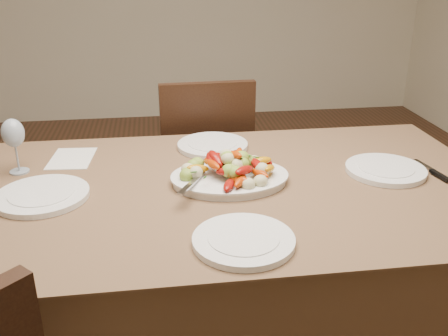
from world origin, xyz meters
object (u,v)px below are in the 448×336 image
at_px(dining_table, 224,281).
at_px(plate_far, 213,145).
at_px(serving_platter, 230,179).
at_px(plate_right, 385,170).
at_px(wine_glass, 15,145).
at_px(plate_left, 42,196).
at_px(plate_near, 244,241).
at_px(chair_far, 203,167).

xyz_separation_m(dining_table, plate_far, (0.00, 0.35, 0.39)).
height_order(serving_platter, plate_right, serving_platter).
xyz_separation_m(dining_table, wine_glass, (-0.69, 0.21, 0.48)).
relative_size(plate_left, plate_near, 1.06).
distance_m(chair_far, plate_near, 1.22).
bearing_deg(plate_right, plate_near, -145.57).
xyz_separation_m(plate_near, wine_glass, (-0.69, 0.57, 0.09)).
height_order(plate_near, wine_glass, wine_glass).
relative_size(dining_table, serving_platter, 4.88).
height_order(plate_far, plate_near, same).
xyz_separation_m(dining_table, chair_far, (0.01, 0.82, 0.10)).
height_order(plate_left, plate_near, same).
height_order(chair_far, plate_right, chair_far).
distance_m(chair_far, wine_glass, 1.01).
bearing_deg(plate_near, chair_far, 89.61).
relative_size(chair_far, serving_platter, 2.52).
bearing_deg(dining_table, plate_near, -89.88).
bearing_deg(plate_left, plate_far, 32.41).
xyz_separation_m(dining_table, plate_left, (-0.57, -0.01, 0.39)).
xyz_separation_m(plate_right, plate_near, (-0.57, -0.39, 0.00)).
xyz_separation_m(dining_table, plate_near, (0.00, -0.36, 0.39)).
distance_m(plate_left, plate_right, 1.14).
bearing_deg(chair_far, plate_far, 86.93).
bearing_deg(wine_glass, dining_table, -16.60).
bearing_deg(plate_right, plate_far, 150.29).
bearing_deg(plate_near, dining_table, 90.12).
distance_m(plate_left, plate_near, 0.67).
relative_size(chair_far, plate_far, 3.47).
distance_m(plate_right, wine_glass, 1.27).
bearing_deg(dining_table, chair_far, 89.39).
bearing_deg(plate_left, chair_far, 55.33).
distance_m(serving_platter, plate_right, 0.55).
bearing_deg(chair_far, plate_right, 122.65).
bearing_deg(plate_near, plate_left, 148.74).
distance_m(chair_far, plate_far, 0.56).
distance_m(dining_table, plate_near, 0.53).
xyz_separation_m(serving_platter, plate_far, (-0.02, 0.33, -0.00)).
xyz_separation_m(plate_left, plate_right, (1.14, 0.04, 0.00)).
bearing_deg(plate_left, wine_glass, 118.08).
bearing_deg(plate_right, chair_far, 125.18).
height_order(dining_table, plate_left, plate_left).
bearing_deg(wine_glass, plate_near, -39.45).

